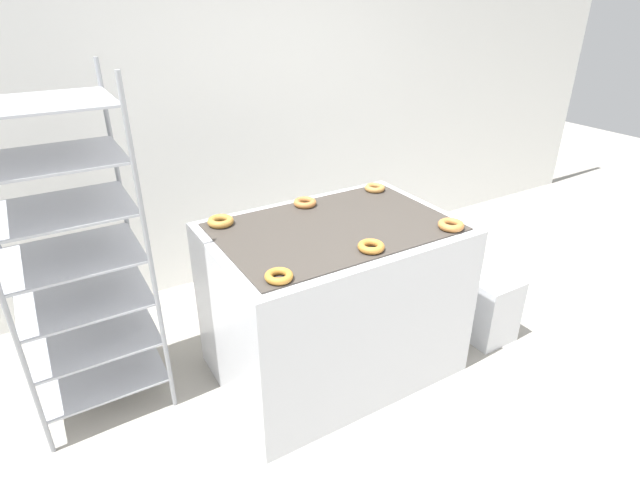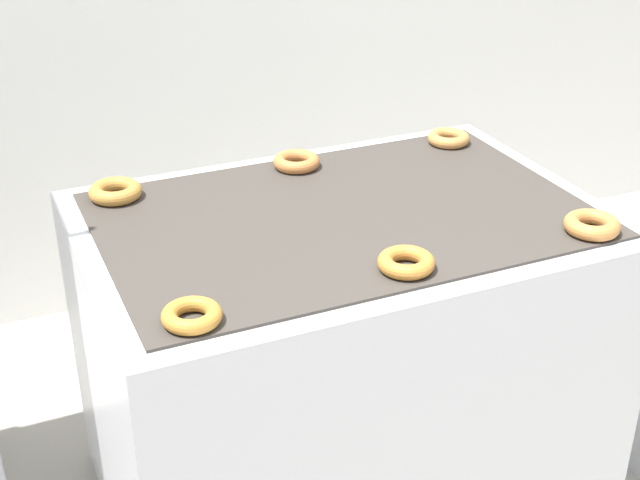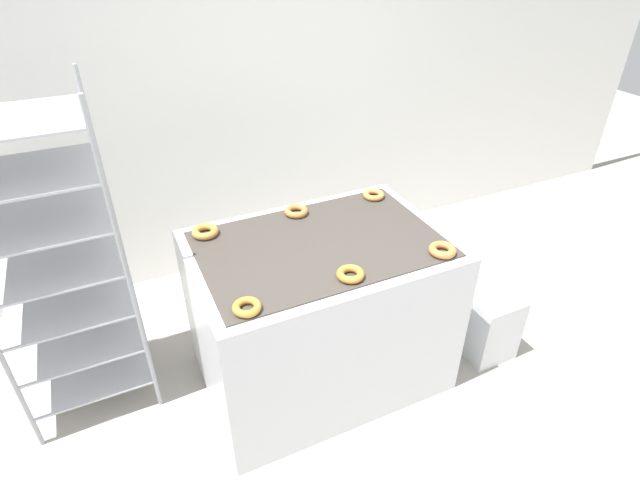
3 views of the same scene
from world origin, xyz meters
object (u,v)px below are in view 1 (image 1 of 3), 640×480
Objects in this scene: donut_near_center at (371,247)px; donut_far_center at (305,203)px; fryer_machine at (333,300)px; donut_near_left at (279,276)px; donut_far_left at (221,221)px; baking_rack_cart at (73,256)px; donut_near_right at (451,225)px; glaze_bin at (490,308)px; donut_far_right at (375,188)px.

donut_far_center is at bearing 89.84° from donut_near_center.
donut_near_left reaches higher than fryer_machine.
donut_far_center is at bearing 52.92° from donut_near_left.
donut_far_left is (-0.52, 0.33, 0.49)m from fryer_machine.
donut_near_left is at bearing -45.95° from baking_rack_cart.
baking_rack_cart is 1.92m from donut_near_right.
donut_near_center is at bearing -89.15° from fryer_machine.
donut_far_center reaches higher than glaze_bin.
donut_far_left reaches higher than donut_far_center.
donut_near_right reaches higher than fryer_machine.
baking_rack_cart is 1.76m from donut_far_right.
glaze_bin is at bearing 1.85° from donut_near_center.
glaze_bin is at bearing 1.97° from donut_near_left.
glaze_bin is 1.82m from donut_far_left.
fryer_machine is 9.94× the size of donut_far_center.
donut_near_right reaches higher than donut_near_left.
baking_rack_cart is 1.26m from donut_far_center.
baking_rack_cart is 1.07m from donut_near_left.
donut_near_center reaches higher than donut_far_right.
donut_far_left is (-0.01, 0.68, 0.00)m from donut_near_left.
donut_near_center is 0.84m from donut_far_left.
donut_near_left is at bearing -177.79° from donut_near_center.
fryer_machine is 1.09m from glaze_bin.
donut_far_center reaches higher than donut_far_right.
fryer_machine is 0.59m from donut_far_center.
fryer_machine is 0.78m from donut_near_left.
baking_rack_cart is 0.74m from donut_far_left.
donut_far_center is at bearing 88.86° from fryer_machine.
donut_near_center is 0.51m from donut_near_right.
donut_far_left is at bearing 179.40° from donut_far_right.
glaze_bin is 3.11× the size of donut_far_left.
baking_rack_cart is 12.64× the size of donut_far_left.
donut_near_center and donut_far_center have the same top height.
fryer_machine is 0.79m from donut_near_right.
donut_near_right is at bearing -33.19° from donut_far_left.
donut_near_right is at bearing -174.30° from glaze_bin.
donut_far_left reaches higher than fryer_machine.
donut_far_center is at bearing 0.17° from donut_far_left.
donut_far_center reaches higher than fryer_machine.
glaze_bin is at bearing -22.05° from donut_far_left.
fryer_machine is 3.05× the size of glaze_bin.
fryer_machine is 1.39m from baking_rack_cart.
donut_near_left is 1.02m from donut_near_right.
donut_far_left reaches higher than donut_near_center.
donut_near_left is 0.96× the size of donut_near_center.
baking_rack_cart reaches higher than donut_far_right.
baking_rack_cart is 13.49× the size of donut_near_center.
baking_rack_cart is 1.46m from donut_near_center.
baking_rack_cart is at bearing 162.57° from glaze_bin.
donut_far_center is (0.51, 0.68, 0.00)m from donut_near_left.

